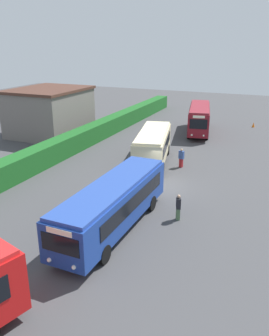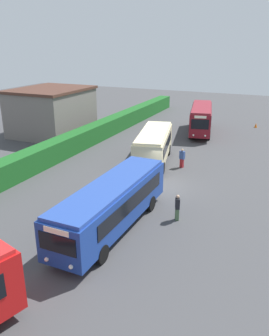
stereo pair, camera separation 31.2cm
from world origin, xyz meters
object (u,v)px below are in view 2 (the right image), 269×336
Objects in this scene: bus_blue at (112,203)px; person_right at (105,192)px; person_far at (182,158)px; bus_maroon at (201,118)px; person_center at (177,207)px; bus_cream at (154,145)px; traffic_cone at (256,125)px.

bus_blue is 3.48m from person_right.
person_right is 0.99× the size of person_far.
person_center is at bearing -1.93° from bus_maroon.
person_center is at bearing 66.48° from person_right.
person_center is 0.99× the size of person_far.
bus_maroon is at bearing 23.22° from person_far.
bus_blue is 4.24m from person_center.
bus_cream is 5.17× the size of person_far.
person_right is at bearing -15.07° from bus_maroon.
bus_blue is at bearing 176.59° from bus_cream.
bus_cream is 2.92m from person_far.
person_center is 2.86× the size of traffic_cone.
person_right is at bearing 167.88° from bus_cream.
person_far is (9.51, 2.58, 0.00)m from person_center.
bus_maroon reaches higher than bus_cream.
bus_maroon is 5.59× the size of person_far.
traffic_cone is at bearing 122.28° from bus_maroon.
bus_cream reaches higher than bus_blue.
traffic_cone is at bearing -34.48° from bus_cream.
bus_maroon is at bearing 77.56° from person_center.
person_right is at bearing -179.06° from person_far.
person_right is (-22.24, 1.04, -0.99)m from bus_maroon.
person_center is (-22.34, -4.13, -0.99)m from bus_maroon.
traffic_cone is (28.17, -1.77, -0.61)m from person_center.
bus_maroon is 12.96m from person_far.
person_far is (9.42, -2.59, 0.00)m from person_right.
bus_cream reaches higher than person_center.
bus_cream reaches higher than person_far.
traffic_cone is at bearing 3.22° from person_far.
person_right is 28.92m from traffic_cone.
bus_maroon is 5.63× the size of person_center.
traffic_cone is (30.82, -4.97, -1.42)m from bus_blue.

